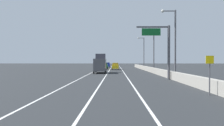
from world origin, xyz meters
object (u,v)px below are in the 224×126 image
object	(u,v)px
overhead_sign_gantry	(164,45)
car_yellow_2	(115,66)
speed_advisory_sign	(210,72)
box_truck	(100,64)
lamp_post_right_third	(153,47)
car_green_0	(105,66)
car_blue_3	(107,65)
car_gray_1	(99,65)
lamp_post_right_second	(173,39)
lamp_post_right_fourth	(143,51)

from	to	relation	value
overhead_sign_gantry	car_yellow_2	xyz separation A→B (m)	(-6.75, 36.93, -3.74)
speed_advisory_sign	box_truck	distance (m)	35.76
box_truck	car_yellow_2	bearing A→B (deg)	80.43
overhead_sign_gantry	lamp_post_right_third	distance (m)	22.58
car_green_0	car_blue_3	xyz separation A→B (m)	(0.17, 18.68, -0.01)
car_yellow_2	car_gray_1	bearing A→B (deg)	105.60
speed_advisory_sign	car_green_0	distance (m)	59.30
overhead_sign_gantry	car_yellow_2	distance (m)	37.73
overhead_sign_gantry	box_truck	world-z (taller)	overhead_sign_gantry
car_green_0	box_truck	world-z (taller)	box_truck
speed_advisory_sign	car_blue_3	size ratio (longest dim) A/B	0.64
speed_advisory_sign	lamp_post_right_third	size ratio (longest dim) A/B	0.30
speed_advisory_sign	car_yellow_2	world-z (taller)	speed_advisory_sign
speed_advisory_sign	car_blue_3	world-z (taller)	speed_advisory_sign
car_green_0	lamp_post_right_third	bearing A→B (deg)	-59.33
speed_advisory_sign	car_gray_1	size ratio (longest dim) A/B	0.64
lamp_post_right_third	car_gray_1	size ratio (longest dim) A/B	2.12
car_gray_1	speed_advisory_sign	bearing A→B (deg)	-79.99
speed_advisory_sign	lamp_post_right_second	xyz separation A→B (m)	(1.14, 16.98, 3.93)
speed_advisory_sign	box_truck	size ratio (longest dim) A/B	0.37
car_yellow_2	lamp_post_right_fourth	bearing A→B (deg)	39.56
car_blue_3	car_gray_1	bearing A→B (deg)	-135.12
overhead_sign_gantry	lamp_post_right_third	size ratio (longest dim) A/B	0.76
overhead_sign_gantry	speed_advisory_sign	world-z (taller)	overhead_sign_gantry
car_gray_1	car_yellow_2	xyz separation A→B (m)	(5.91, -21.17, 0.06)
speed_advisory_sign	lamp_post_right_third	world-z (taller)	lamp_post_right_third
speed_advisory_sign	lamp_post_right_fourth	xyz separation A→B (m)	(1.49, 60.19, 3.93)
speed_advisory_sign	box_truck	world-z (taller)	box_truck
lamp_post_right_fourth	car_gray_1	world-z (taller)	lamp_post_right_fourth
lamp_post_right_second	lamp_post_right_fourth	size ratio (longest dim) A/B	1.00
lamp_post_right_third	box_truck	size ratio (longest dim) A/B	1.21
lamp_post_right_third	car_yellow_2	size ratio (longest dim) A/B	2.18
box_truck	car_blue_3	bearing A→B (deg)	89.82
overhead_sign_gantry	car_gray_1	distance (m)	59.59
box_truck	overhead_sign_gantry	bearing A→B (deg)	-61.33
car_blue_3	box_truck	world-z (taller)	box_truck
car_green_0	car_gray_1	distance (m)	16.05
overhead_sign_gantry	car_blue_3	bearing A→B (deg)	99.12
lamp_post_right_third	car_gray_1	bearing A→B (deg)	112.07
speed_advisory_sign	car_green_0	bearing A→B (deg)	100.10
car_yellow_2	box_truck	world-z (taller)	box_truck
lamp_post_right_fourth	car_yellow_2	xyz separation A→B (m)	(-8.68, -7.17, -4.71)
speed_advisory_sign	car_yellow_2	bearing A→B (deg)	97.72
overhead_sign_gantry	lamp_post_right_fourth	world-z (taller)	lamp_post_right_fourth
overhead_sign_gantry	lamp_post_right_third	xyz separation A→B (m)	(1.78, 22.49, 0.97)
speed_advisory_sign	box_truck	bearing A→B (deg)	106.84
lamp_post_right_fourth	box_truck	world-z (taller)	lamp_post_right_fourth
car_yellow_2	car_blue_3	size ratio (longest dim) A/B	0.97
car_green_0	lamp_post_right_second	bearing A→B (deg)	-74.43
lamp_post_right_second	car_green_0	xyz separation A→B (m)	(-11.54, 41.40, -4.74)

